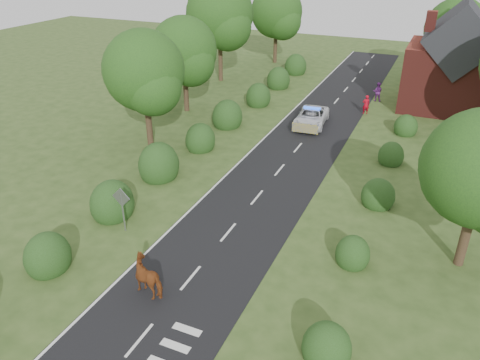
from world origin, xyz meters
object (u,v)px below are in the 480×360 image
at_px(police_van, 311,117).
at_px(pedestrian_red, 366,105).
at_px(pedestrian_purple, 377,92).
at_px(cow, 151,278).
at_px(road_sign, 122,203).

bearing_deg(police_van, pedestrian_red, 47.32).
relative_size(police_van, pedestrian_red, 3.07).
bearing_deg(pedestrian_red, pedestrian_purple, -118.50).
bearing_deg(cow, pedestrian_red, -179.72).
height_order(road_sign, cow, road_sign).
xyz_separation_m(police_van, pedestrian_red, (3.54, 4.53, 0.15)).
distance_m(road_sign, pedestrian_purple, 28.76).
relative_size(cow, police_van, 0.39).
relative_size(police_van, pedestrian_purple, 2.89).
height_order(pedestrian_red, pedestrian_purple, pedestrian_purple).
height_order(cow, police_van, police_van).
bearing_deg(road_sign, cow, -41.43).
relative_size(cow, pedestrian_red, 1.19).
bearing_deg(pedestrian_red, police_van, 28.11).
distance_m(road_sign, cow, 5.25).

